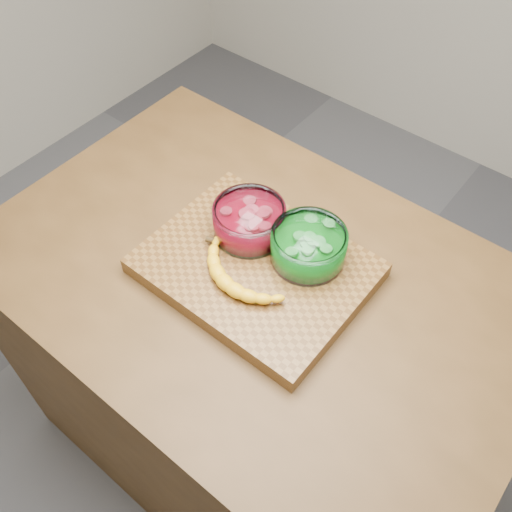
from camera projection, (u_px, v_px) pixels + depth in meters
The scene contains 6 objects.
ground at pixel (256, 436), 1.92m from camera, with size 3.50×3.50×0.00m, color #505054.
counter at pixel (256, 373), 1.57m from camera, with size 1.20×0.80×0.90m, color #4F3317.
cutting_board at pixel (256, 268), 1.20m from camera, with size 0.45×0.35×0.04m, color brown.
bowl_red at pixel (249, 221), 1.21m from camera, with size 0.16×0.16×0.07m.
bowl_green at pixel (308, 246), 1.17m from camera, with size 0.16×0.16×0.07m.
banana at pixel (240, 274), 1.15m from camera, with size 0.25×0.13×0.03m, color gold, non-canonical shape.
Camera 1 is at (0.46, -0.58, 1.87)m, focal length 40.00 mm.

